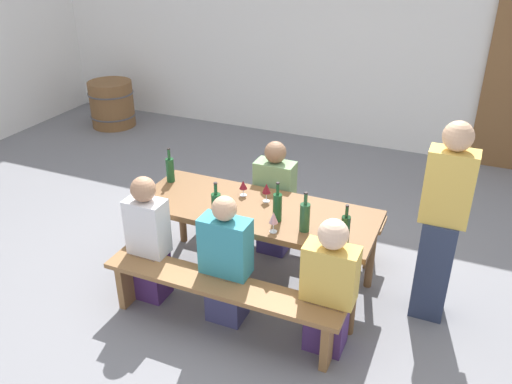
{
  "coord_description": "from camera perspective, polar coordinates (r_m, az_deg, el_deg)",
  "views": [
    {
      "loc": [
        1.54,
        -3.55,
        2.9
      ],
      "look_at": [
        0.0,
        0.0,
        0.9
      ],
      "focal_mm": 37.1,
      "sensor_mm": 36.0,
      "label": 1
    }
  ],
  "objects": [
    {
      "name": "wine_bottle_1",
      "position": [
        4.89,
        -9.25,
        2.44
      ],
      "size": [
        0.08,
        0.08,
        0.33
      ],
      "color": "#194723",
      "rests_on": "tasting_table"
    },
    {
      "name": "ground_plane",
      "position": [
        4.84,
        0.0,
        -9.51
      ],
      "size": [
        24.0,
        24.0,
        0.0
      ],
      "primitive_type": "plane",
      "color": "slate"
    },
    {
      "name": "wine_bottle_2",
      "position": [
        3.93,
        9.59,
        -4.09
      ],
      "size": [
        0.07,
        0.07,
        0.34
      ],
      "color": "#143319",
      "rests_on": "tasting_table"
    },
    {
      "name": "wine_glass_0",
      "position": [
        4.04,
        1.9,
        -2.83
      ],
      "size": [
        0.07,
        0.07,
        0.18
      ],
      "color": "silver",
      "rests_on": "tasting_table"
    },
    {
      "name": "wine_bottle_4",
      "position": [
        4.19,
        2.32,
        -1.59
      ],
      "size": [
        0.07,
        0.07,
        0.34
      ],
      "color": "#194723",
      "rests_on": "tasting_table"
    },
    {
      "name": "standing_host",
      "position": [
        4.27,
        19.36,
        -3.52
      ],
      "size": [
        0.35,
        0.24,
        1.67
      ],
      "rotation": [
        0.0,
        0.0,
        3.14
      ],
      "color": "#2A334D",
      "rests_on": "ground"
    },
    {
      "name": "back_wall",
      "position": [
        7.51,
        11.75,
        16.82
      ],
      "size": [
        14.0,
        0.2,
        3.2
      ],
      "primitive_type": "cube",
      "color": "white",
      "rests_on": "ground"
    },
    {
      "name": "wine_barrel",
      "position": [
        8.62,
        -15.27,
        9.16
      ],
      "size": [
        0.7,
        0.7,
        0.7
      ],
      "color": "brown",
      "rests_on": "ground"
    },
    {
      "name": "wine_bottle_0",
      "position": [
        4.21,
        -4.31,
        -1.52
      ],
      "size": [
        0.08,
        0.08,
        0.33
      ],
      "color": "#194723",
      "rests_on": "tasting_table"
    },
    {
      "name": "seated_guest_far_0",
      "position": [
        4.98,
        2.01,
        -0.96
      ],
      "size": [
        0.37,
        0.24,
        1.14
      ],
      "rotation": [
        0.0,
        0.0,
        -1.57
      ],
      "color": "navy",
      "rests_on": "ground"
    },
    {
      "name": "bench_far",
      "position": [
        5.18,
        3.02,
        -2.16
      ],
      "size": [
        1.94,
        0.3,
        0.45
      ],
      "color": "olive",
      "rests_on": "ground"
    },
    {
      "name": "wine_bottle_3",
      "position": [
        4.07,
        5.28,
        -2.65
      ],
      "size": [
        0.08,
        0.08,
        0.33
      ],
      "color": "#234C2D",
      "rests_on": "tasting_table"
    },
    {
      "name": "seated_guest_near_1",
      "position": [
        4.15,
        -3.25,
        -7.74
      ],
      "size": [
        0.39,
        0.24,
        1.11
      ],
      "rotation": [
        0.0,
        0.0,
        1.57
      ],
      "color": "#3D3C69",
      "rests_on": "ground"
    },
    {
      "name": "wine_glass_2",
      "position": [
        4.48,
        1.13,
        0.34
      ],
      "size": [
        0.07,
        0.07,
        0.17
      ],
      "color": "silver",
      "rests_on": "tasting_table"
    },
    {
      "name": "wine_glass_1",
      "position": [
        4.58,
        -1.39,
        0.72
      ],
      "size": [
        0.07,
        0.07,
        0.14
      ],
      "color": "silver",
      "rests_on": "tasting_table"
    },
    {
      "name": "seated_guest_near_2",
      "position": [
        3.91,
        7.87,
        -10.37
      ],
      "size": [
        0.39,
        0.24,
        1.11
      ],
      "rotation": [
        0.0,
        0.0,
        1.57
      ],
      "color": "#482B65",
      "rests_on": "ground"
    },
    {
      "name": "bench_near",
      "position": [
        4.13,
        -3.86,
        -10.8
      ],
      "size": [
        1.94,
        0.3,
        0.45
      ],
      "color": "olive",
      "rests_on": "ground"
    },
    {
      "name": "tasting_table",
      "position": [
        4.47,
        0.0,
        -2.63
      ],
      "size": [
        2.04,
        0.77,
        0.75
      ],
      "color": "brown",
      "rests_on": "ground"
    },
    {
      "name": "seated_guest_near_0",
      "position": [
        4.45,
        -11.47,
        -5.25
      ],
      "size": [
        0.32,
        0.24,
        1.13
      ],
      "rotation": [
        0.0,
        0.0,
        1.57
      ],
      "color": "#46265F",
      "rests_on": "ground"
    }
  ]
}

